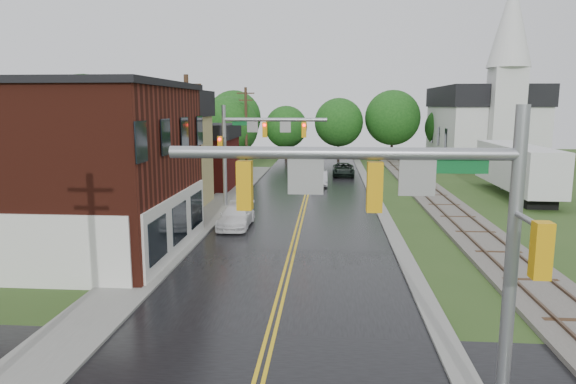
# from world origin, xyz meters

# --- Properties ---
(main_road) EXTENTS (10.00, 90.00, 0.02)m
(main_road) POSITION_xyz_m (0.00, 30.00, 0.00)
(main_road) COLOR black
(main_road) RESTS_ON ground
(curb_right) EXTENTS (0.80, 70.00, 0.12)m
(curb_right) POSITION_xyz_m (5.40, 35.00, 0.00)
(curb_right) COLOR gray
(curb_right) RESTS_ON ground
(sidewalk_left) EXTENTS (2.40, 50.00, 0.12)m
(sidewalk_left) POSITION_xyz_m (-6.20, 25.00, 0.00)
(sidewalk_left) COLOR gray
(sidewalk_left) RESTS_ON ground
(brick_building) EXTENTS (14.30, 10.30, 8.30)m
(brick_building) POSITION_xyz_m (-12.48, 15.00, 4.15)
(brick_building) COLOR #48180F
(brick_building) RESTS_ON ground
(yellow_house) EXTENTS (8.00, 7.00, 6.40)m
(yellow_house) POSITION_xyz_m (-11.00, 26.00, 3.20)
(yellow_house) COLOR tan
(yellow_house) RESTS_ON ground
(darkred_building) EXTENTS (7.00, 6.00, 4.40)m
(darkred_building) POSITION_xyz_m (-10.00, 35.00, 2.20)
(darkred_building) COLOR #3F0F0C
(darkred_building) RESTS_ON ground
(church) EXTENTS (10.40, 18.40, 20.00)m
(church) POSITION_xyz_m (20.00, 53.74, 5.83)
(church) COLOR silver
(church) RESTS_ON ground
(railroad) EXTENTS (3.20, 80.00, 0.30)m
(railroad) POSITION_xyz_m (10.00, 35.00, 0.11)
(railroad) COLOR #59544C
(railroad) RESTS_ON ground
(traffic_signal_near) EXTENTS (7.34, 0.30, 7.20)m
(traffic_signal_near) POSITION_xyz_m (3.47, 2.00, 4.97)
(traffic_signal_near) COLOR gray
(traffic_signal_near) RESTS_ON ground
(traffic_signal_far) EXTENTS (7.34, 0.43, 7.20)m
(traffic_signal_far) POSITION_xyz_m (-3.47, 27.00, 4.97)
(traffic_signal_far) COLOR gray
(traffic_signal_far) RESTS_ON ground
(utility_pole_b) EXTENTS (1.80, 0.28, 9.00)m
(utility_pole_b) POSITION_xyz_m (-6.80, 22.00, 4.72)
(utility_pole_b) COLOR #382616
(utility_pole_b) RESTS_ON ground
(utility_pole_c) EXTENTS (1.80, 0.28, 9.00)m
(utility_pole_c) POSITION_xyz_m (-6.80, 44.00, 4.72)
(utility_pole_c) COLOR #382616
(utility_pole_c) RESTS_ON ground
(tree_left_b) EXTENTS (7.60, 7.60, 9.69)m
(tree_left_b) POSITION_xyz_m (-17.85, 31.90, 5.72)
(tree_left_b) COLOR black
(tree_left_b) RESTS_ON ground
(tree_left_c) EXTENTS (6.00, 6.00, 7.65)m
(tree_left_c) POSITION_xyz_m (-13.85, 39.90, 4.51)
(tree_left_c) COLOR black
(tree_left_c) RESTS_ON ground
(tree_left_e) EXTENTS (6.40, 6.40, 8.16)m
(tree_left_e) POSITION_xyz_m (-8.85, 45.90, 4.81)
(tree_left_e) COLOR black
(tree_left_e) RESTS_ON ground
(suv_dark) EXTENTS (2.24, 4.76, 1.31)m
(suv_dark) POSITION_xyz_m (3.25, 43.84, 0.66)
(suv_dark) COLOR black
(suv_dark) RESTS_ON ground
(sedan_silver) EXTENTS (1.47, 3.99, 1.31)m
(sedan_silver) POSITION_xyz_m (0.94, 37.24, 0.65)
(sedan_silver) COLOR #AFAFB4
(sedan_silver) RESTS_ON ground
(pickup_white) EXTENTS (1.85, 4.44, 1.28)m
(pickup_white) POSITION_xyz_m (-3.71, 20.88, 0.64)
(pickup_white) COLOR white
(pickup_white) RESTS_ON ground
(semi_trailer) EXTENTS (2.94, 13.09, 4.07)m
(semi_trailer) POSITION_xyz_m (16.64, 33.00, 2.40)
(semi_trailer) COLOR black
(semi_trailer) RESTS_ON ground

